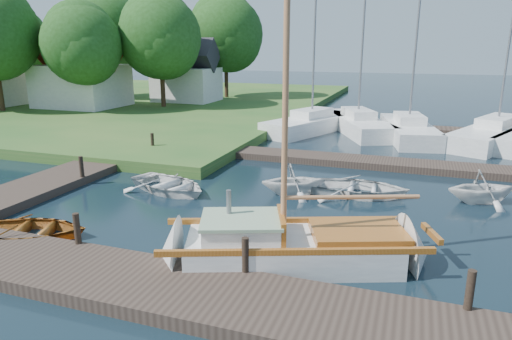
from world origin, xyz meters
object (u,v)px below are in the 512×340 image
(marina_boat_2, at_px, (409,129))
(tree_2, at_px, (82,44))
(marina_boat_3, at_px, (497,131))
(house_a, at_px, (81,74))
(mooring_post_4, at_px, (81,167))
(tender_c, at_px, (357,185))
(mooring_post_3, at_px, (470,290))
(marina_boat_0, at_px, (312,123))
(marina_boat_1, at_px, (358,123))
(tree_5, at_px, (18,42))
(tree_4, at_px, (105,31))
(mooring_post_5, at_px, (152,141))
(sailboat, at_px, (298,250))
(mooring_post_2, at_px, (245,255))
(tree_7, at_px, (226,33))
(tender_b, at_px, (294,178))
(house_c, at_px, (187,76))
(mooring_post_1, at_px, (77,228))
(tender_d, at_px, (482,185))
(tender_a, at_px, (169,182))
(dinghy, at_px, (24,227))
(tree_3, at_px, (160,36))

(marina_boat_2, height_order, tree_2, marina_boat_2)
(marina_boat_3, distance_m, house_a, 29.24)
(mooring_post_4, xyz_separation_m, tender_c, (10.04, 2.14, -0.33))
(mooring_post_3, distance_m, tender_c, 7.73)
(marina_boat_3, bearing_deg, marina_boat_0, 116.96)
(tender_c, relative_size, marina_boat_0, 0.34)
(marina_boat_1, distance_m, tree_5, 32.32)
(marina_boat_0, bearing_deg, tree_4, 91.05)
(mooring_post_5, distance_m, marina_boat_0, 10.50)
(sailboat, bearing_deg, mooring_post_2, -142.79)
(mooring_post_3, height_order, tree_7, tree_7)
(tree_7, bearing_deg, mooring_post_3, -59.90)
(tender_b, relative_size, marina_boat_2, 0.22)
(tender_c, bearing_deg, marina_boat_2, -10.24)
(tree_5, bearing_deg, house_c, 6.95)
(tree_5, bearing_deg, tree_2, -26.57)
(marina_boat_0, distance_m, tree_4, 23.15)
(mooring_post_1, height_order, mooring_post_3, same)
(mooring_post_1, relative_size, marina_boat_0, 0.08)
(sailboat, distance_m, house_a, 29.87)
(mooring_post_2, bearing_deg, marina_boat_0, 98.14)
(house_c, bearing_deg, tree_7, 63.69)
(mooring_post_1, relative_size, marina_boat_2, 0.08)
(mooring_post_5, bearing_deg, marina_boat_3, 29.61)
(house_a, bearing_deg, mooring_post_3, -38.93)
(marina_boat_2, bearing_deg, tender_b, 151.65)
(house_c, bearing_deg, marina_boat_0, -32.79)
(tender_d, bearing_deg, tender_a, 78.09)
(house_a, bearing_deg, marina_boat_0, -6.84)
(dinghy, bearing_deg, tree_2, 15.25)
(mooring_post_5, relative_size, house_c, 0.15)
(marina_boat_0, relative_size, house_c, 1.97)
(marina_boat_0, relative_size, tree_2, 1.33)
(marina_boat_1, bearing_deg, sailboat, 157.76)
(tree_3, bearing_deg, tender_c, -43.04)
(mooring_post_1, bearing_deg, marina_boat_0, 84.46)
(tree_4, bearing_deg, mooring_post_2, -49.02)
(marina_boat_3, distance_m, tree_4, 32.59)
(sailboat, relative_size, tree_3, 1.12)
(tender_d, distance_m, marina_boat_3, 11.57)
(mooring_post_1, xyz_separation_m, marina_boat_1, (4.49, 19.63, -0.13))
(mooring_post_3, bearing_deg, marina_boat_3, 80.86)
(tree_2, distance_m, tree_7, 13.45)
(mooring_post_5, xyz_separation_m, dinghy, (1.94, -9.70, -0.35))
(marina_boat_0, bearing_deg, mooring_post_2, -149.05)
(mooring_post_5, relative_size, marina_boat_0, 0.08)
(tender_a, height_order, tender_c, tender_c)
(tender_c, distance_m, tree_5, 37.92)
(tender_d, relative_size, tree_5, 0.29)
(mooring_post_5, height_order, tree_2, tree_2)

